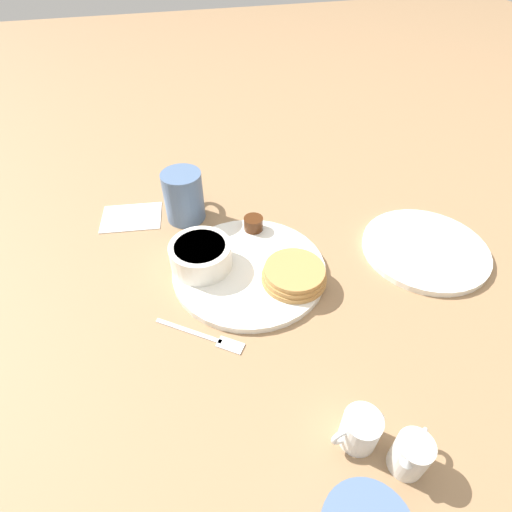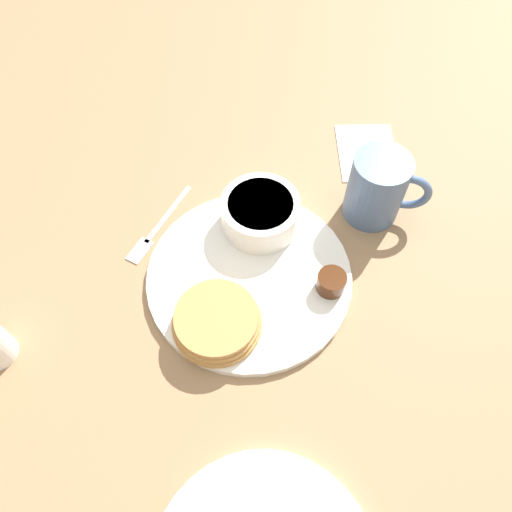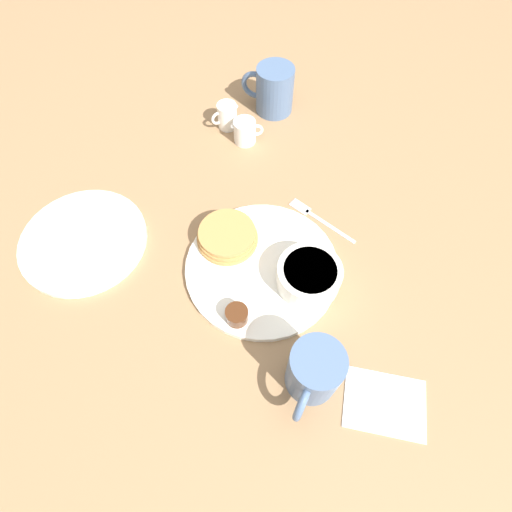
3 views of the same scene
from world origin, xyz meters
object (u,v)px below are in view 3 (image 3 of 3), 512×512
object	(u,v)px
coffee_mug	(314,372)
fork	(315,216)
bowl	(309,275)
creamer_pitcher_near	(245,131)
plate	(262,267)
creamer_pitcher_far	(227,116)
second_mug	(273,90)

from	to	relation	value
coffee_mug	fork	distance (m)	0.32
bowl	creamer_pitcher_near	size ratio (longest dim) A/B	1.55
plate	bowl	bearing A→B (deg)	161.33
creamer_pitcher_far	plate	bearing A→B (deg)	105.61
coffee_mug	second_mug	xyz separation A→B (m)	(0.09, -0.62, -0.00)
bowl	coffee_mug	size ratio (longest dim) A/B	0.97
creamer_pitcher_far	second_mug	distance (m)	0.12
creamer_pitcher_far	second_mug	xyz separation A→B (m)	(-0.10, -0.07, 0.02)
plate	creamer_pitcher_near	distance (m)	0.32
creamer_pitcher_far	second_mug	bearing A→B (deg)	-145.83
coffee_mug	creamer_pitcher_far	world-z (taller)	coffee_mug
bowl	creamer_pitcher_near	bearing A→B (deg)	-68.34
coffee_mug	creamer_pitcher_far	distance (m)	0.58
bowl	fork	distance (m)	0.15
bowl	second_mug	distance (m)	0.46
coffee_mug	creamer_pitcher_near	distance (m)	0.53
coffee_mug	second_mug	world-z (taller)	same
bowl	plate	bearing A→B (deg)	-18.67
plate	creamer_pitcher_far	world-z (taller)	creamer_pitcher_far
plate	creamer_pitcher_near	world-z (taller)	creamer_pitcher_near
creamer_pitcher_near	plate	bearing A→B (deg)	100.21
bowl	fork	world-z (taller)	bowl
coffee_mug	fork	bearing A→B (deg)	-91.57
fork	creamer_pitcher_far	bearing A→B (deg)	-50.70
plate	bowl	xyz separation A→B (m)	(-0.08, 0.03, 0.03)
creamer_pitcher_near	fork	bearing A→B (deg)	127.71
fork	creamer_pitcher_near	bearing A→B (deg)	-52.29
creamer_pitcher_near	creamer_pitcher_far	xyz separation A→B (m)	(0.04, -0.04, 0.00)
coffee_mug	creamer_pitcher_near	xyz separation A→B (m)	(0.14, -0.51, -0.03)
plate	second_mug	xyz separation A→B (m)	(0.00, -0.43, 0.05)
plate	creamer_pitcher_near	xyz separation A→B (m)	(0.06, -0.32, 0.02)
coffee_mug	fork	xyz separation A→B (m)	(-0.01, -0.31, -0.05)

